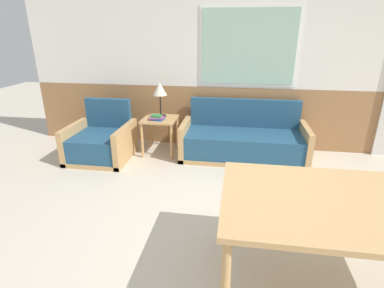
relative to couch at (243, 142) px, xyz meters
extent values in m
plane|color=beige|center=(0.08, -2.16, -0.25)|extent=(16.00, 16.00, 0.00)
cube|color=#996B42|center=(0.08, 0.47, 0.24)|extent=(7.20, 0.06, 0.98)
cube|color=silver|center=(0.08, 0.47, 1.59)|extent=(7.20, 0.06, 1.72)
cube|color=white|center=(0.00, 0.43, 1.34)|extent=(1.46, 0.01, 1.16)
cube|color=#99BCA8|center=(0.00, 0.42, 1.34)|extent=(1.38, 0.02, 1.08)
cube|color=tan|center=(0.00, -0.03, -0.22)|extent=(1.85, 0.79, 0.06)
cube|color=navy|center=(0.00, -0.05, -0.02)|extent=(1.69, 0.71, 0.33)
cube|color=navy|center=(0.00, 0.32, 0.36)|extent=(1.69, 0.10, 0.44)
cube|color=tan|center=(-0.88, -0.03, 0.02)|extent=(0.08, 0.79, 0.53)
cube|color=tan|center=(0.88, -0.03, 0.02)|extent=(0.08, 0.79, 0.53)
cube|color=tan|center=(-2.11, -0.38, -0.22)|extent=(0.87, 0.85, 0.06)
cube|color=navy|center=(-2.11, -0.40, -0.03)|extent=(0.71, 0.77, 0.33)
cube|color=navy|center=(-2.11, 0.00, 0.36)|extent=(0.71, 0.10, 0.45)
cube|color=tan|center=(-2.51, -0.38, 0.01)|extent=(0.08, 0.85, 0.53)
cube|color=tan|center=(-1.72, -0.38, 0.01)|extent=(0.08, 0.85, 0.53)
cube|color=tan|center=(-1.28, -0.03, 0.30)|extent=(0.51, 0.51, 0.03)
cylinder|color=tan|center=(-1.50, -0.25, 0.02)|extent=(0.04, 0.04, 0.54)
cylinder|color=tan|center=(-1.05, -0.25, 0.02)|extent=(0.04, 0.04, 0.54)
cylinder|color=tan|center=(-1.50, 0.20, 0.02)|extent=(0.04, 0.04, 0.54)
cylinder|color=tan|center=(-1.05, 0.20, 0.02)|extent=(0.04, 0.04, 0.54)
cylinder|color=black|center=(-1.28, 0.06, 0.33)|extent=(0.17, 0.17, 0.02)
cylinder|color=black|center=(-1.28, 0.06, 0.50)|extent=(0.02, 0.02, 0.32)
cone|color=beige|center=(-1.28, 0.06, 0.75)|extent=(0.21, 0.21, 0.19)
cube|color=#234799|center=(-1.29, -0.12, 0.33)|extent=(0.21, 0.18, 0.03)
cube|color=#994C84|center=(-1.29, -0.12, 0.36)|extent=(0.23, 0.16, 0.02)
cube|color=#2D7F3D|center=(-1.30, -0.13, 0.38)|extent=(0.15, 0.12, 0.03)
cube|color=tan|center=(0.67, -2.43, 0.49)|extent=(1.71, 1.03, 0.04)
cylinder|color=tan|center=(-0.13, -2.89, 0.11)|extent=(0.06, 0.06, 0.72)
cylinder|color=tan|center=(-0.13, -1.98, 0.11)|extent=(0.06, 0.06, 0.72)
camera|label=1|loc=(-0.12, -4.31, 1.59)|focal=28.00mm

